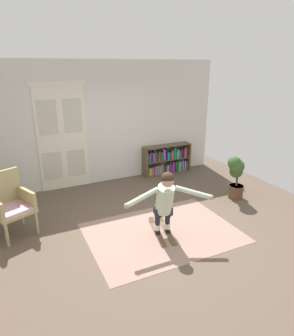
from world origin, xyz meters
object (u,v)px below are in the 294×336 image
bookshelf (167,161)px  potted_plant (236,174)px  person_skier (165,199)px  wicker_chair (9,203)px  skis_pair (162,231)px

bookshelf → potted_plant: (0.53, -2.07, 0.23)m
potted_plant → person_skier: bearing=-161.7°
bookshelf → person_skier: 3.20m
wicker_chair → potted_plant: (4.41, -0.54, -0.01)m
skis_pair → person_skier: bearing=-102.6°
wicker_chair → skis_pair: size_ratio=1.17×
bookshelf → wicker_chair: size_ratio=1.21×
potted_plant → skis_pair: (-2.07, -0.53, -0.55)m
potted_plant → skis_pair: bearing=-165.6°
bookshelf → person_skier: (-1.58, -2.76, 0.37)m
potted_plant → skis_pair: 2.21m
potted_plant → person_skier: person_skier is taller
potted_plant → skis_pair: size_ratio=1.03×
bookshelf → skis_pair: size_ratio=1.41×
skis_pair → wicker_chair: bearing=155.3°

